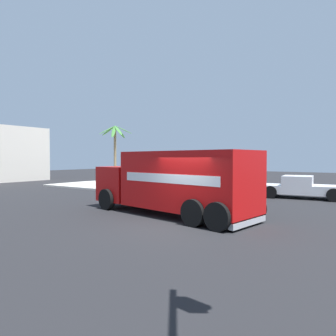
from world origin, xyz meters
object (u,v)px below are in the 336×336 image
delivery_truck (174,182)px  pickup_white (301,186)px  vending_machine_red (148,173)px  palm_tree_far (115,142)px  sedan_silver (234,183)px

delivery_truck → pickup_white: bearing=-20.6°
pickup_white → vending_machine_red: size_ratio=2.91×
palm_tree_far → sedan_silver: bearing=-95.7°
vending_machine_red → palm_tree_far: bearing=92.7°
pickup_white → sedan_silver: pickup_white is taller
pickup_white → vending_machine_red: vending_machine_red is taller
vending_machine_red → delivery_truck: bearing=-137.8°
sedan_silver → vending_machine_red: vending_machine_red is taller
delivery_truck → pickup_white: 9.82m
pickup_white → vending_machine_red: 14.12m
sedan_silver → delivery_truck: bearing=-172.5°
sedan_silver → vending_machine_red: 9.27m
delivery_truck → sedan_silver: delivery_truck is taller
delivery_truck → vending_machine_red: (11.56, 10.47, -0.38)m
pickup_white → delivery_truck: bearing=159.4°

